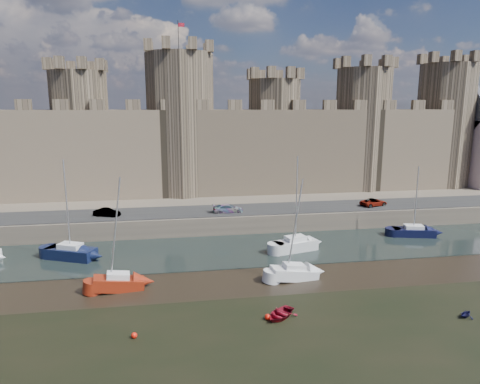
{
  "coord_description": "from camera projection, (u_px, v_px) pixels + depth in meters",
  "views": [
    {
      "loc": [
        0.37,
        -24.64,
        17.16
      ],
      "look_at": [
        7.84,
        22.0,
        7.6
      ],
      "focal_mm": 32.0,
      "sensor_mm": 36.0,
      "label": 1
    }
  ],
  "objects": [
    {
      "name": "sailboat_4",
      "position": [
        119.0,
        282.0,
        40.41
      ],
      "size": [
        4.84,
        2.37,
        10.87
      ],
      "rotation": [
        0.0,
        0.0,
        0.12
      ],
      "color": "maroon",
      "rests_on": "ground"
    },
    {
      "name": "car_2",
      "position": [
        228.0,
        208.0,
        59.47
      ],
      "size": [
        4.27,
        1.91,
        1.22
      ],
      "primitive_type": "imported",
      "rotation": [
        0.0,
        0.0,
        1.62
      ],
      "color": "gray",
      "rests_on": "quay"
    },
    {
      "name": "sailboat_1",
      "position": [
        71.0,
        252.0,
        48.47
      ],
      "size": [
        6.07,
        4.28,
        11.34
      ],
      "rotation": [
        0.0,
        0.0,
        -0.41
      ],
      "color": "black",
      "rests_on": "ground"
    },
    {
      "name": "sailboat_2",
      "position": [
        295.0,
        244.0,
        51.18
      ],
      "size": [
        5.63,
        3.34,
        11.39
      ],
      "rotation": [
        0.0,
        0.0,
        0.26
      ],
      "color": "beige",
      "rests_on": "ground"
    },
    {
      "name": "sailboat_3",
      "position": [
        413.0,
        231.0,
        56.99
      ],
      "size": [
        5.69,
        3.26,
        9.38
      ],
      "rotation": [
        0.0,
        0.0,
        -0.23
      ],
      "color": "black",
      "rests_on": "ground"
    },
    {
      "name": "quay",
      "position": [
        171.0,
        187.0,
        85.01
      ],
      "size": [
        160.0,
        60.0,
        2.5
      ],
      "primitive_type": "cube",
      "color": "#4C443A",
      "rests_on": "ground"
    },
    {
      "name": "car_3",
      "position": [
        374.0,
        202.0,
        63.37
      ],
      "size": [
        4.56,
        3.08,
        1.16
      ],
      "primitive_type": "imported",
      "rotation": [
        0.0,
        0.0,
        1.87
      ],
      "color": "gray",
      "rests_on": "quay"
    },
    {
      "name": "car_1",
      "position": [
        107.0,
        213.0,
        57.3
      ],
      "size": [
        3.73,
        2.32,
        1.16
      ],
      "primitive_type": "imported",
      "rotation": [
        0.0,
        0.0,
        1.24
      ],
      "color": "gray",
      "rests_on": "quay"
    },
    {
      "name": "ground",
      "position": [
        173.0,
        380.0,
        27.19
      ],
      "size": [
        160.0,
        160.0,
        0.0
      ],
      "primitive_type": "plane",
      "color": "black",
      "rests_on": "ground"
    },
    {
      "name": "dinghy_4",
      "position": [
        280.0,
        314.0,
        35.2
      ],
      "size": [
        3.71,
        3.67,
        0.63
      ],
      "primitive_type": "imported",
      "rotation": [
        1.57,
        0.0,
        5.47
      ],
      "color": "maroon",
      "rests_on": "ground"
    },
    {
      "name": "buoy_1",
      "position": [
        134.0,
        335.0,
        32.08
      ],
      "size": [
        0.45,
        0.45,
        0.45
      ],
      "primitive_type": "sphere",
      "color": "red",
      "rests_on": "ground"
    },
    {
      "name": "dinghy_7",
      "position": [
        466.0,
        314.0,
        35.19
      ],
      "size": [
        1.63,
        1.53,
        0.68
      ],
      "primitive_type": "imported",
      "rotation": [
        1.57,
        0.0,
        1.97
      ],
      "color": "black",
      "rests_on": "ground"
    },
    {
      "name": "road",
      "position": [
        171.0,
        212.0,
        59.59
      ],
      "size": [
        160.0,
        7.0,
        0.1
      ],
      "primitive_type": "cube",
      "color": "black",
      "rests_on": "quay"
    },
    {
      "name": "sailboat_5",
      "position": [
        294.0,
        272.0,
        42.94
      ],
      "size": [
        4.95,
        2.42,
        10.27
      ],
      "rotation": [
        0.0,
        0.0,
        0.12
      ],
      "color": "silver",
      "rests_on": "ground"
    },
    {
      "name": "buoy_3",
      "position": [
        268.0,
        317.0,
        34.83
      ],
      "size": [
        0.5,
        0.5,
        0.5
      ],
      "primitive_type": "sphere",
      "color": "red",
      "rests_on": "ground"
    },
    {
      "name": "castle",
      "position": [
        165.0,
        139.0,
        71.23
      ],
      "size": [
        108.5,
        11.0,
        29.0
      ],
      "color": "#42382B",
      "rests_on": "quay"
    },
    {
      "name": "water_channel",
      "position": [
        172.0,
        253.0,
        50.41
      ],
      "size": [
        160.0,
        12.0,
        0.08
      ],
      "primitive_type": "cube",
      "color": "black",
      "rests_on": "ground"
    }
  ]
}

